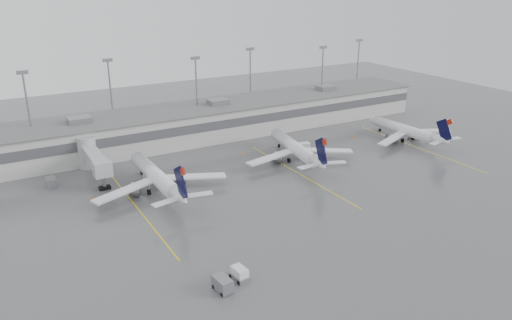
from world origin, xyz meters
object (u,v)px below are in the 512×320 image
jet_mid_right (296,149)px  baggage_tug (240,275)px  jet_mid_left (158,177)px  jet_far_right (407,130)px

jet_mid_right → baggage_tug: bearing=-124.0°
jet_mid_left → baggage_tug: 34.51m
jet_mid_right → jet_far_right: 32.77m
jet_mid_right → baggage_tug: 48.73m
baggage_tug → jet_mid_right: bearing=40.5°
jet_far_right → baggage_tug: bearing=-154.8°
jet_far_right → baggage_tug: (-66.14, -33.62, -2.01)m
jet_far_right → jet_mid_left: bearing=177.5°
jet_far_right → baggage_tug: 74.22m
jet_mid_left → baggage_tug: size_ratio=9.92×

